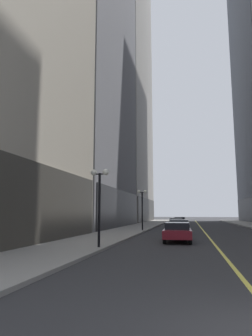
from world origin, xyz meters
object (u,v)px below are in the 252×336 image
object	(u,v)px
car_black	(176,223)
street_lamp_left_near	(99,190)
car_red	(180,221)
car_maroon	(177,231)
street_lamp_left_far	(142,201)
car_white	(179,226)

from	to	relation	value
car_black	street_lamp_left_near	size ratio (longest dim) A/B	1.08
car_red	street_lamp_left_near	bearing A→B (deg)	-96.27
car_maroon	street_lamp_left_far	distance (m)	11.44
car_black	car_red	size ratio (longest dim) A/B	1.10
street_lamp_left_near	street_lamp_left_far	bearing A→B (deg)	90.00
street_lamp_left_far	car_white	bearing A→B (deg)	-33.01
car_red	street_lamp_left_far	xyz separation A→B (m)	(-3.48, -15.90, 2.54)
car_red	street_lamp_left_near	size ratio (longest dim) A/B	0.98
car_white	car_black	xyz separation A→B (m)	(-0.62, 8.71, -0.00)
car_red	street_lamp_left_far	world-z (taller)	street_lamp_left_far
car_maroon	car_white	size ratio (longest dim) A/B	0.95
car_maroon	car_white	xyz separation A→B (m)	(-0.10, 7.85, 0.00)
car_red	street_lamp_left_near	world-z (taller)	street_lamp_left_near
car_white	street_lamp_left_far	xyz separation A→B (m)	(-3.93, 2.56, 2.54)
car_white	street_lamp_left_near	world-z (taller)	street_lamp_left_near
car_white	car_red	world-z (taller)	same
car_black	car_red	bearing A→B (deg)	89.03
car_white	street_lamp_left_near	size ratio (longest dim) A/B	1.04
car_white	car_red	distance (m)	18.46
car_red	street_lamp_left_far	bearing A→B (deg)	-102.34
car_maroon	car_black	distance (m)	16.58
car_maroon	car_black	xyz separation A→B (m)	(-0.72, 16.56, 0.00)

